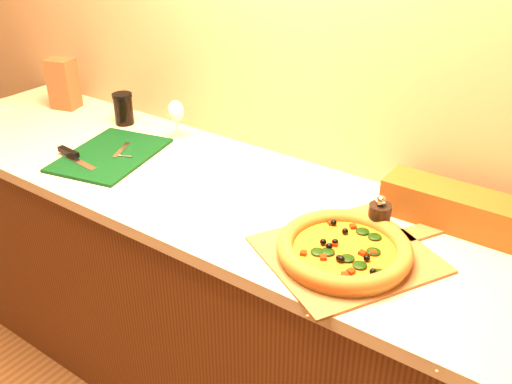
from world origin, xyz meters
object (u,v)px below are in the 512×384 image
object	(u,v)px
pepper_grinder	(379,218)
dark_jar	(123,109)
cutting_board	(109,155)
wine_glass	(176,112)
pizza_peel	(352,253)
pizza	(344,249)
rolling_pin	(488,213)

from	to	relation	value
pepper_grinder	dark_jar	bearing A→B (deg)	172.73
cutting_board	wine_glass	xyz separation A→B (m)	(0.10, 0.25, 0.10)
pizza_peel	wine_glass	world-z (taller)	wine_glass
pizza_peel	dark_jar	distance (m)	1.21
pizza_peel	pepper_grinder	bearing A→B (deg)	114.19
pizza_peel	pizza	size ratio (longest dim) A/B	1.70
rolling_pin	dark_jar	size ratio (longest dim) A/B	2.87
pizza_peel	dark_jar	xyz separation A→B (m)	(-1.17, 0.29, 0.06)
wine_glass	dark_jar	size ratio (longest dim) A/B	1.23
pepper_grinder	wine_glass	world-z (taller)	wine_glass
cutting_board	rolling_pin	size ratio (longest dim) A/B	1.25
pizza	rolling_pin	bearing A→B (deg)	58.98
wine_glass	dark_jar	xyz separation A→B (m)	(-0.28, -0.00, -0.05)
cutting_board	pepper_grinder	size ratio (longest dim) A/B	3.80
pepper_grinder	rolling_pin	xyz separation A→B (m)	(0.23, 0.24, -0.02)
cutting_board	pizza_peel	bearing A→B (deg)	-15.04
pizza	wine_glass	bearing A→B (deg)	159.76
cutting_board	pepper_grinder	distance (m)	1.00
rolling_pin	pizza	bearing A→B (deg)	-121.02
pizza_peel	wine_glass	xyz separation A→B (m)	(-0.89, 0.29, 0.11)
pizza_peel	dark_jar	world-z (taller)	dark_jar
pepper_grinder	rolling_pin	bearing A→B (deg)	46.66
dark_jar	rolling_pin	bearing A→B (deg)	3.79
pizza_peel	cutting_board	size ratio (longest dim) A/B	1.32
pizza	dark_jar	distance (m)	1.21
rolling_pin	dark_jar	xyz separation A→B (m)	(-1.41, -0.09, 0.04)
cutting_board	pizza	bearing A→B (deg)	-17.09
pizza_peel	cutting_board	bearing A→B (deg)	-153.65
rolling_pin	pizza_peel	bearing A→B (deg)	-122.43
cutting_board	rolling_pin	bearing A→B (deg)	2.63
pizza	rolling_pin	distance (m)	0.48
cutting_board	pepper_grinder	world-z (taller)	pepper_grinder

